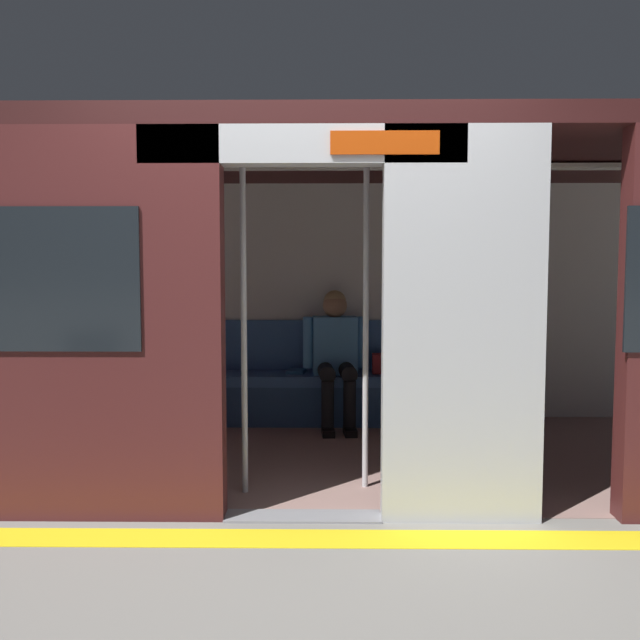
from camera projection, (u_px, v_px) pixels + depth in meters
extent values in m
plane|color=gray|center=(303.00, 517.00, 3.80)|extent=(60.00, 60.00, 0.00)
cube|color=yellow|center=(301.00, 538.00, 3.50)|extent=(8.00, 0.24, 0.01)
cube|color=silver|center=(463.00, 327.00, 3.69)|extent=(0.85, 0.12, 2.11)
cube|color=black|center=(464.00, 279.00, 3.66)|extent=(0.47, 0.02, 0.55)
cube|color=black|center=(36.00, 279.00, 3.63)|extent=(1.10, 0.02, 0.76)
cube|color=silver|center=(302.00, 146.00, 3.64)|extent=(1.71, 0.16, 0.20)
cube|color=#BF3F0C|center=(385.00, 143.00, 3.55)|extent=(0.56, 0.02, 0.12)
cube|color=#351515|center=(309.00, 154.00, 4.92)|extent=(6.40, 2.74, 0.12)
cube|color=gray|center=(310.00, 453.00, 5.09)|extent=(6.08, 2.58, 0.01)
cube|color=silver|center=(313.00, 301.00, 6.29)|extent=(6.08, 0.10, 2.11)
cube|color=#38609E|center=(313.00, 345.00, 6.26)|extent=(3.52, 0.06, 0.45)
cube|color=white|center=(309.00, 167.00, 4.92)|extent=(4.48, 0.16, 0.03)
cube|color=gray|center=(303.00, 516.00, 3.80)|extent=(0.85, 0.19, 0.01)
cube|color=#38609E|center=(313.00, 378.00, 6.07)|extent=(3.36, 0.44, 0.09)
cube|color=navy|center=(312.00, 408.00, 5.88)|extent=(3.36, 0.04, 0.35)
cube|color=#4C8CC6|center=(335.00, 345.00, 6.02)|extent=(0.39, 0.25, 0.50)
sphere|color=#8C664C|center=(335.00, 306.00, 5.99)|extent=(0.21, 0.21, 0.21)
sphere|color=#997F59|center=(335.00, 301.00, 6.00)|extent=(0.19, 0.19, 0.19)
cylinder|color=#4C8CC6|center=(362.00, 342.00, 6.00)|extent=(0.08, 0.08, 0.44)
cylinder|color=#4C8CC6|center=(308.00, 342.00, 5.97)|extent=(0.08, 0.08, 0.44)
cylinder|color=black|center=(347.00, 371.00, 5.84)|extent=(0.16, 0.41, 0.14)
cylinder|color=black|center=(326.00, 372.00, 5.83)|extent=(0.16, 0.41, 0.14)
cylinder|color=black|center=(350.00, 405.00, 5.66)|extent=(0.10, 0.10, 0.40)
cylinder|color=black|center=(328.00, 405.00, 5.65)|extent=(0.10, 0.10, 0.40)
cube|color=black|center=(350.00, 432.00, 5.63)|extent=(0.12, 0.23, 0.06)
cube|color=black|center=(328.00, 432.00, 5.62)|extent=(0.12, 0.23, 0.06)
cube|color=maroon|center=(387.00, 364.00, 6.05)|extent=(0.26, 0.14, 0.17)
cube|color=maroon|center=(388.00, 366.00, 5.98)|extent=(0.02, 0.01, 0.14)
cube|color=#26598C|center=(296.00, 371.00, 6.09)|extent=(0.18, 0.24, 0.03)
cylinder|color=silver|center=(244.00, 322.00, 4.13)|extent=(0.04, 0.04, 2.09)
cylinder|color=silver|center=(366.00, 320.00, 4.24)|extent=(0.04, 0.04, 2.09)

